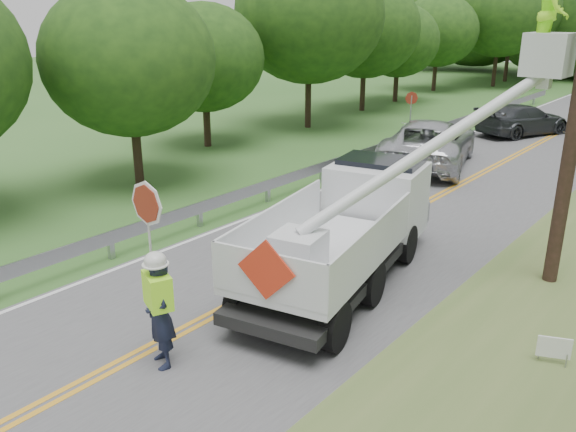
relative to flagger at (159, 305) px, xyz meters
The scene contains 10 objects.
ground 2.21m from the flagger, 108.10° to the right, with size 140.00×140.00×0.00m, color #2F5E22.
road 12.28m from the flagger, 92.74° to the left, with size 7.20×96.00×0.03m.
guardrail 13.92m from the flagger, 109.33° to the left, with size 0.18×48.00×0.77m.
treeline_left 31.01m from the flagger, 111.66° to the left, with size 9.49×53.99×9.29m.
flagger is the anchor object (origin of this frame).
bucket_truck 5.69m from the flagger, 83.18° to the left, with size 5.32×7.11×6.67m.
suv_silver 16.10m from the flagger, 99.93° to the left, with size 3.06×6.64×1.84m, color silver.
suv_darkgrey 24.56m from the flagger, 94.47° to the left, with size 2.10×5.16×1.50m, color #34383B.
stop_sign_permanent 18.21m from the flagger, 104.60° to the left, with size 0.42×0.40×2.62m.
yard_sign 6.68m from the flagger, 35.50° to the left, with size 0.51×0.24×0.79m.
Camera 1 is at (7.88, -3.70, 5.90)m, focal length 36.42 mm.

